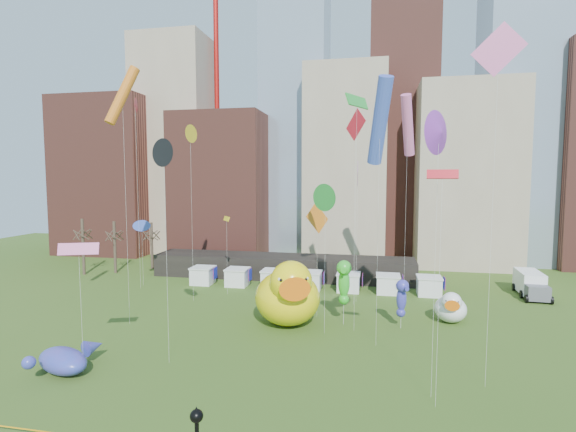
% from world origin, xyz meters
% --- Properties ---
extents(skyline, '(101.00, 23.00, 68.00)m').
position_xyz_m(skyline, '(2.25, 61.06, 21.44)').
color(skyline, brown).
rests_on(skyline, ground).
extents(crane_left, '(23.00, 1.00, 76.00)m').
position_xyz_m(crane_left, '(-21.11, 64.00, 46.90)').
color(crane_left, red).
rests_on(crane_left, ground).
extents(pavilion, '(38.00, 6.00, 3.20)m').
position_xyz_m(pavilion, '(-4.00, 42.00, 1.60)').
color(pavilion, black).
rests_on(pavilion, ground).
extents(vendor_tents, '(33.24, 2.80, 2.40)m').
position_xyz_m(vendor_tents, '(1.02, 36.00, 1.11)').
color(vendor_tents, white).
rests_on(vendor_tents, ground).
extents(bare_trees, '(8.44, 6.44, 8.50)m').
position_xyz_m(bare_trees, '(-30.17, 40.54, 4.01)').
color(bare_trees, '#382B21').
rests_on(bare_trees, ground).
extents(big_duck, '(8.67, 9.77, 6.85)m').
position_xyz_m(big_duck, '(0.89, 21.69, 3.14)').
color(big_duck, yellow).
rests_on(big_duck, ground).
extents(small_duck, '(3.54, 4.50, 3.34)m').
position_xyz_m(small_duck, '(16.88, 25.76, 1.53)').
color(small_duck, white).
rests_on(small_duck, ground).
extents(seahorse_green, '(1.50, 1.89, 6.52)m').
position_xyz_m(seahorse_green, '(6.28, 22.98, 4.68)').
color(seahorse_green, silver).
rests_on(seahorse_green, ground).
extents(seahorse_purple, '(1.63, 1.81, 4.85)m').
position_xyz_m(seahorse_purple, '(11.84, 22.91, 3.32)').
color(seahorse_purple, silver).
rests_on(seahorse_purple, ground).
extents(whale_inflatable, '(5.43, 6.03, 2.13)m').
position_xyz_m(whale_inflatable, '(-13.62, 8.20, 0.97)').
color(whale_inflatable, '#503CA6').
rests_on(whale_inflatable, ground).
extents(box_truck, '(3.14, 7.12, 2.97)m').
position_xyz_m(box_truck, '(28.33, 38.14, 1.53)').
color(box_truck, white).
rests_on(box_truck, ground).
extents(kite_0, '(1.87, 0.52, 15.14)m').
position_xyz_m(kite_0, '(13.15, 8.43, 14.63)').
color(kite_0, silver).
rests_on(kite_0, ground).
extents(kite_1, '(2.82, 1.37, 9.87)m').
position_xyz_m(kite_1, '(-12.13, 8.30, 9.39)').
color(kite_1, silver).
rests_on(kite_1, ground).
extents(kite_3, '(1.85, 2.16, 14.10)m').
position_xyz_m(kite_3, '(4.68, 20.17, 12.83)').
color(kite_3, silver).
rests_on(kite_3, ground).
extents(kite_4, '(1.33, 1.64, 9.88)m').
position_xyz_m(kite_4, '(-8.86, 31.46, 9.50)').
color(kite_4, silver).
rests_on(kite_4, ground).
extents(kite_5, '(1.40, 1.00, 8.99)m').
position_xyz_m(kite_5, '(-21.63, 33.54, 8.20)').
color(kite_5, silver).
rests_on(kite_5, ground).
extents(kite_6, '(3.15, 3.11, 25.44)m').
position_xyz_m(kite_6, '(-14.80, 18.94, 22.51)').
color(kite_6, silver).
rests_on(kite_6, ground).
extents(kite_7, '(0.13, 3.04, 16.60)m').
position_xyz_m(kite_7, '(7.19, 30.79, 14.87)').
color(kite_7, silver).
rests_on(kite_7, ground).
extents(kite_8, '(2.33, 2.75, 22.34)m').
position_xyz_m(kite_8, '(6.93, 30.01, 20.27)').
color(kite_8, silver).
rests_on(kite_8, ground).
extents(kite_9, '(2.16, 4.21, 24.02)m').
position_xyz_m(kite_9, '(12.69, 32.09, 20.57)').
color(kite_9, silver).
rests_on(kite_9, ground).
extents(kite_10, '(1.93, 1.45, 17.62)m').
position_xyz_m(kite_10, '(-6.68, 11.24, 16.51)').
color(kite_10, silver).
rests_on(kite_10, ground).
extents(kite_11, '(2.05, 3.48, 22.17)m').
position_xyz_m(kite_11, '(7.39, 21.39, 21.50)').
color(kite_11, silver).
rests_on(kite_11, ground).
extents(kite_12, '(0.32, 2.09, 20.77)m').
position_xyz_m(kite_12, '(-11.90, 27.95, 19.68)').
color(kite_12, silver).
rests_on(kite_12, ground).
extents(kite_13, '(2.34, 4.42, 22.97)m').
position_xyz_m(kite_13, '(9.44, 18.09, 19.35)').
color(kite_13, silver).
rests_on(kite_13, ground).
extents(kite_14, '(1.99, 2.71, 12.14)m').
position_xyz_m(kite_14, '(3.31, 25.07, 10.39)').
color(kite_14, silver).
rests_on(kite_14, ground).
extents(kite_15, '(1.57, 2.69, 18.90)m').
position_xyz_m(kite_15, '(13.03, 9.64, 17.47)').
color(kite_15, silver).
rests_on(kite_15, ground).
extents(kite_16, '(0.97, 1.84, 24.91)m').
position_xyz_m(kite_16, '(-21.25, 32.19, 23.88)').
color(kite_16, silver).
rests_on(kite_16, ground).
extents(kite_17, '(3.55, 0.09, 24.81)m').
position_xyz_m(kite_17, '(16.95, 11.90, 22.68)').
color(kite_17, silver).
rests_on(kite_17, ground).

